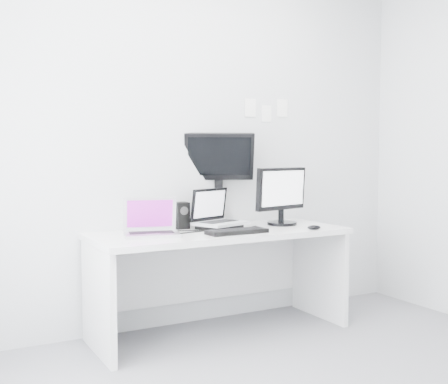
# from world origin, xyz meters

# --- Properties ---
(back_wall) EXTENTS (3.60, 0.00, 3.60)m
(back_wall) POSITION_xyz_m (0.00, 1.60, 1.35)
(back_wall) COLOR silver
(back_wall) RESTS_ON ground
(desk) EXTENTS (1.80, 0.70, 0.73)m
(desk) POSITION_xyz_m (0.00, 1.25, 0.36)
(desk) COLOR silver
(desk) RESTS_ON ground
(macbook) EXTENTS (0.40, 0.34, 0.26)m
(macbook) POSITION_xyz_m (-0.52, 1.22, 0.86)
(macbook) COLOR silver
(macbook) RESTS_ON desk
(speaker) EXTENTS (0.10, 0.10, 0.19)m
(speaker) POSITION_xyz_m (-0.20, 1.47, 0.82)
(speaker) COLOR black
(speaker) RESTS_ON desk
(dell_laptop) EXTENTS (0.43, 0.38, 0.29)m
(dell_laptop) POSITION_xyz_m (0.05, 1.34, 0.88)
(dell_laptop) COLOR #ADAFB4
(dell_laptop) RESTS_ON desk
(rear_monitor) EXTENTS (0.55, 0.37, 0.71)m
(rear_monitor) POSITION_xyz_m (0.15, 1.56, 1.08)
(rear_monitor) COLOR black
(rear_monitor) RESTS_ON desk
(samsung_monitor) EXTENTS (0.52, 0.33, 0.45)m
(samsung_monitor) POSITION_xyz_m (0.56, 1.30, 0.95)
(samsung_monitor) COLOR black
(samsung_monitor) RESTS_ON desk
(keyboard) EXTENTS (0.42, 0.16, 0.03)m
(keyboard) POSITION_xyz_m (0.03, 1.07, 0.74)
(keyboard) COLOR black
(keyboard) RESTS_ON desk
(mouse) EXTENTS (0.11, 0.08, 0.03)m
(mouse) POSITION_xyz_m (0.60, 0.97, 0.75)
(mouse) COLOR black
(mouse) RESTS_ON desk
(wall_note_0) EXTENTS (0.10, 0.00, 0.14)m
(wall_note_0) POSITION_xyz_m (0.45, 1.59, 1.62)
(wall_note_0) COLOR white
(wall_note_0) RESTS_ON back_wall
(wall_note_1) EXTENTS (0.09, 0.00, 0.13)m
(wall_note_1) POSITION_xyz_m (0.60, 1.59, 1.58)
(wall_note_1) COLOR white
(wall_note_1) RESTS_ON back_wall
(wall_note_2) EXTENTS (0.10, 0.00, 0.14)m
(wall_note_2) POSITION_xyz_m (0.75, 1.59, 1.63)
(wall_note_2) COLOR white
(wall_note_2) RESTS_ON back_wall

